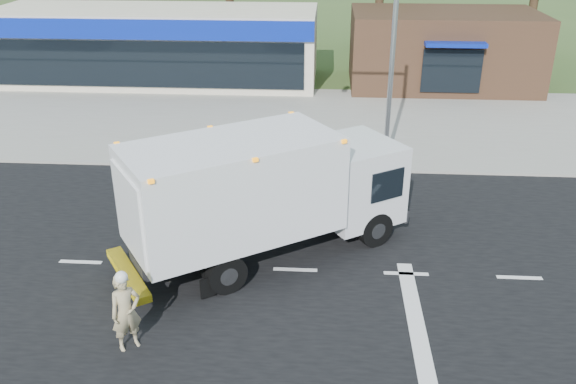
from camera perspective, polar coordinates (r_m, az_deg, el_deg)
name	(u,v)px	position (r m, az deg, el deg)	size (l,w,h in m)	color
ground	(295,270)	(16.76, 0.68, -7.32)	(120.00, 120.00, 0.00)	#385123
road_asphalt	(295,270)	(16.75, 0.68, -7.31)	(60.00, 14.00, 0.02)	black
sidewalk	(307,158)	(24.07, 1.78, 3.24)	(60.00, 2.40, 0.12)	gray
parking_apron	(311,114)	(29.55, 2.21, 7.29)	(60.00, 9.00, 0.02)	gray
lane_markings	(346,300)	(15.62, 5.43, -10.05)	(55.20, 7.00, 0.01)	silver
ems_box_truck	(263,189)	(16.45, -2.32, 0.30)	(8.21, 6.62, 3.63)	black
emergency_worker	(126,311)	(14.02, -14.94, -10.71)	(0.81, 0.77, 1.98)	tan
retail_strip_mall	(156,45)	(36.12, -12.24, 13.30)	(18.00, 6.20, 4.00)	beige
brown_storefront	(443,49)	(35.39, 14.28, 12.85)	(10.00, 6.70, 4.00)	#382316
traffic_signal_pole	(375,36)	(22.18, 8.16, 14.23)	(3.51, 0.25, 8.00)	gray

